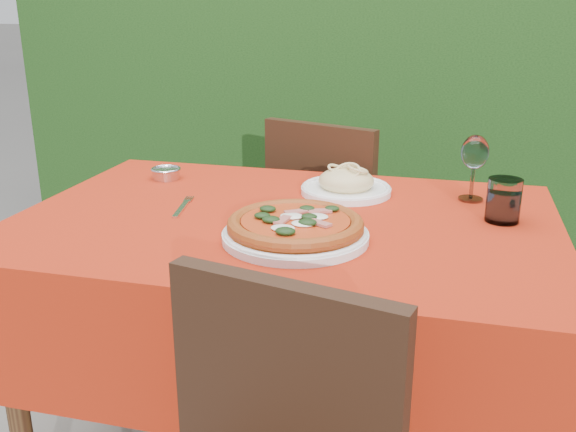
% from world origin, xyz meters
% --- Properties ---
extents(hedge, '(3.20, 0.55, 1.78)m').
position_xyz_m(hedge, '(0.00, 1.55, 0.92)').
color(hedge, black).
rests_on(hedge, ground).
extents(dining_table, '(1.26, 0.86, 0.75)m').
position_xyz_m(dining_table, '(0.00, 0.00, 0.60)').
color(dining_table, '#4E3219').
rests_on(dining_table, ground).
extents(chair_far, '(0.50, 0.50, 0.87)m').
position_xyz_m(chair_far, '(-0.00, 0.64, 0.50)').
color(chair_far, black).
rests_on(chair_far, ground).
extents(pizza_plate, '(0.33, 0.33, 0.06)m').
position_xyz_m(pizza_plate, '(0.06, -0.14, 0.77)').
color(pizza_plate, white).
rests_on(pizza_plate, dining_table).
extents(pasta_plate, '(0.24, 0.24, 0.07)m').
position_xyz_m(pasta_plate, '(0.11, 0.23, 0.77)').
color(pasta_plate, white).
rests_on(pasta_plate, dining_table).
extents(water_glass, '(0.08, 0.08, 0.10)m').
position_xyz_m(water_glass, '(0.49, 0.09, 0.79)').
color(water_glass, silver).
rests_on(water_glass, dining_table).
extents(wine_glass, '(0.07, 0.07, 0.17)m').
position_xyz_m(wine_glass, '(0.43, 0.25, 0.87)').
color(wine_glass, silver).
rests_on(wine_glass, dining_table).
extents(fork, '(0.05, 0.18, 0.00)m').
position_xyz_m(fork, '(-0.26, -0.01, 0.75)').
color(fork, silver).
rests_on(fork, dining_table).
extents(steel_ramekin, '(0.08, 0.08, 0.03)m').
position_xyz_m(steel_ramekin, '(-0.42, 0.24, 0.76)').
color(steel_ramekin, silver).
rests_on(steel_ramekin, dining_table).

